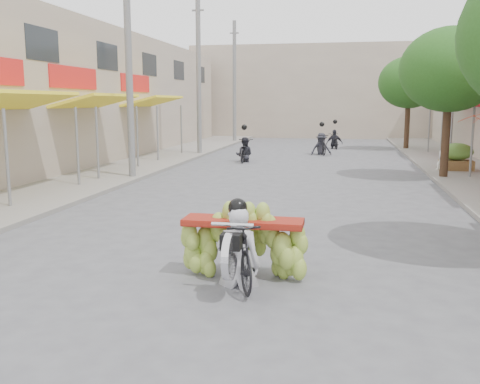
% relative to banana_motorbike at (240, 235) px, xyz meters
% --- Properties ---
extents(ground, '(120.00, 120.00, 0.00)m').
position_rel_banana_motorbike_xyz_m(ground, '(-0.44, -1.98, -0.74)').
color(ground, '#5A5A5F').
rests_on(ground, ground).
extents(sidewalk_left, '(4.00, 60.00, 0.12)m').
position_rel_banana_motorbike_xyz_m(sidewalk_left, '(-7.44, 13.02, -0.68)').
color(sidewalk_left, gray).
rests_on(sidewalk_left, ground).
extents(far_building, '(20.00, 6.00, 7.00)m').
position_rel_banana_motorbike_xyz_m(far_building, '(-0.44, 36.02, 2.76)').
color(far_building, tan).
rests_on(far_building, ground).
extents(utility_pole_mid, '(0.60, 0.24, 8.00)m').
position_rel_banana_motorbike_xyz_m(utility_pole_mid, '(-5.84, 10.02, 3.29)').
color(utility_pole_mid, slate).
rests_on(utility_pole_mid, ground).
extents(utility_pole_far, '(0.60, 0.24, 8.00)m').
position_rel_banana_motorbike_xyz_m(utility_pole_far, '(-5.84, 19.02, 3.29)').
color(utility_pole_far, slate).
rests_on(utility_pole_far, ground).
extents(utility_pole_back, '(0.60, 0.24, 8.00)m').
position_rel_banana_motorbike_xyz_m(utility_pole_back, '(-5.84, 28.02, 3.29)').
color(utility_pole_back, slate).
rests_on(utility_pole_back, ground).
extents(street_tree_mid, '(3.40, 3.40, 5.25)m').
position_rel_banana_motorbike_xyz_m(street_tree_mid, '(4.96, 12.02, 3.05)').
color(street_tree_mid, '#3A2719').
rests_on(street_tree_mid, ground).
extents(street_tree_far, '(3.40, 3.40, 5.25)m').
position_rel_banana_motorbike_xyz_m(street_tree_far, '(4.96, 24.02, 3.05)').
color(street_tree_far, '#3A2719').
rests_on(street_tree_far, ground).
extents(produce_crate_far, '(1.20, 0.88, 1.16)m').
position_rel_banana_motorbike_xyz_m(produce_crate_far, '(5.76, 14.02, -0.02)').
color(produce_crate_far, brown).
rests_on(produce_crate_far, ground).
extents(banana_motorbike, '(2.20, 1.88, 2.25)m').
position_rel_banana_motorbike_xyz_m(banana_motorbike, '(0.00, 0.00, 0.00)').
color(banana_motorbike, black).
rests_on(banana_motorbike, ground).
extents(pedestrian, '(0.95, 0.80, 1.66)m').
position_rel_banana_motorbike_xyz_m(pedestrian, '(5.34, 14.04, 0.21)').
color(pedestrian, white).
rests_on(pedestrian, ground).
extents(bg_motorbike_a, '(0.81, 1.81, 1.95)m').
position_rel_banana_motorbike_xyz_m(bg_motorbike_a, '(-2.99, 16.35, -0.01)').
color(bg_motorbike_a, black).
rests_on(bg_motorbike_a, ground).
extents(bg_motorbike_b, '(1.17, 1.97, 1.95)m').
position_rel_banana_motorbike_xyz_m(bg_motorbike_b, '(0.33, 20.39, 0.09)').
color(bg_motorbike_b, black).
rests_on(bg_motorbike_b, ground).
extents(bg_motorbike_c, '(1.06, 1.63, 1.95)m').
position_rel_banana_motorbike_xyz_m(bg_motorbike_c, '(0.94, 24.26, 0.07)').
color(bg_motorbike_c, black).
rests_on(bg_motorbike_c, ground).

